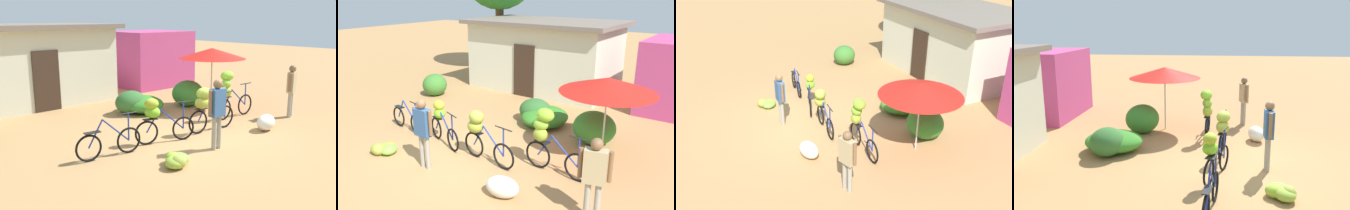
{
  "view_description": "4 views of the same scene",
  "coord_description": "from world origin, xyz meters",
  "views": [
    {
      "loc": [
        -6.81,
        -6.04,
        3.07
      ],
      "look_at": [
        -0.19,
        1.14,
        0.76
      ],
      "focal_mm": 40.18,
      "sensor_mm": 36.0,
      "label": 1
    },
    {
      "loc": [
        5.53,
        -5.47,
        3.97
      ],
      "look_at": [
        0.59,
        1.46,
        1.14
      ],
      "focal_mm": 37.3,
      "sensor_mm": 36.0,
      "label": 2
    },
    {
      "loc": [
        10.35,
        -3.64,
        5.88
      ],
      "look_at": [
        1.05,
        0.96,
        0.88
      ],
      "focal_mm": 41.12,
      "sensor_mm": 36.0,
      "label": 3
    },
    {
      "loc": [
        -8.54,
        0.54,
        3.43
      ],
      "look_at": [
        0.96,
        1.54,
        1.26
      ],
      "focal_mm": 39.12,
      "sensor_mm": 36.0,
      "label": 4
    }
  ],
  "objects": [
    {
      "name": "market_umbrella",
      "position": [
        2.91,
        2.3,
        1.86
      ],
      "size": [
        2.28,
        2.28,
        2.03
      ],
      "color": "beige",
      "rests_on": "ground"
    },
    {
      "name": "hedge_bush_by_door",
      "position": [
        2.43,
        2.96,
        0.45
      ],
      "size": [
        1.15,
        1.06,
        0.9
      ],
      "primitive_type": "ellipsoid",
      "color": "#357C2A",
      "rests_on": "ground"
    },
    {
      "name": "shop_pink",
      "position": [
        4.18,
        7.18,
        1.21
      ],
      "size": [
        3.2,
        2.8,
        2.43
      ],
      "primitive_type": "cube",
      "color": "#B93F7C",
      "rests_on": "ground"
    },
    {
      "name": "bicycle_leftmost",
      "position": [
        -2.4,
        0.66,
        0.34
      ],
      "size": [
        1.58,
        0.29,
        0.96
      ],
      "color": "black",
      "rests_on": "ground"
    },
    {
      "name": "person_bystander",
      "position": [
        3.69,
        -0.26,
        0.99
      ],
      "size": [
        0.56,
        0.3,
        1.62
      ],
      "color": "gray",
      "rests_on": "ground"
    },
    {
      "name": "hedge_bush_front_right",
      "position": [
        0.31,
        3.45,
        0.37
      ],
      "size": [
        1.05,
        0.89,
        0.75
      ],
      "primitive_type": "ellipsoid",
      "color": "#31662C",
      "rests_on": "ground"
    },
    {
      "name": "bicycle_by_shop",
      "position": [
        2.12,
        0.91,
        0.88
      ],
      "size": [
        1.68,
        0.43,
        1.48
      ],
      "color": "black",
      "rests_on": "ground"
    },
    {
      "name": "hedge_bush_mid",
      "position": [
        0.69,
        3.37,
        0.27
      ],
      "size": [
        1.37,
        1.57,
        0.54
      ],
      "primitive_type": "ellipsoid",
      "color": "#357E26",
      "rests_on": "ground"
    },
    {
      "name": "bicycle_near_pile",
      "position": [
        -0.98,
        0.66,
        0.67
      ],
      "size": [
        1.52,
        0.67,
        1.14
      ],
      "color": "black",
      "rests_on": "ground"
    },
    {
      "name": "person_vendor",
      "position": [
        -0.24,
        -0.61,
        1.02
      ],
      "size": [
        0.58,
        0.22,
        1.67
      ],
      "color": "gray",
      "rests_on": "ground"
    },
    {
      "name": "banana_pile_on_ground",
      "position": [
        -1.66,
        -0.72,
        0.13
      ],
      "size": [
        0.81,
        0.72,
        0.29
      ],
      "color": "#95B537",
      "rests_on": "ground"
    },
    {
      "name": "bicycle_center_loaded",
      "position": [
        0.56,
        0.44,
        0.76
      ],
      "size": [
        1.63,
        0.45,
        1.25
      ],
      "color": "black",
      "rests_on": "ground"
    },
    {
      "name": "produce_sack",
      "position": [
        1.94,
        -0.55,
        0.22
      ],
      "size": [
        0.77,
        0.56,
        0.44
      ],
      "primitive_type": "ellipsoid",
      "rotation": [
        0.0,
        0.0,
        0.19
      ],
      "color": "silver",
      "rests_on": "ground"
    },
    {
      "name": "ground_plane",
      "position": [
        0.0,
        0.0,
        0.0
      ],
      "size": [
        60.0,
        60.0,
        0.0
      ],
      "primitive_type": "plane",
      "color": "#AE804E"
    }
  ]
}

